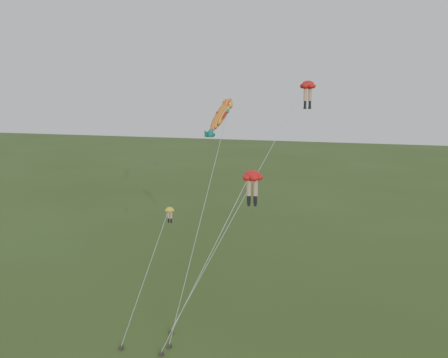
% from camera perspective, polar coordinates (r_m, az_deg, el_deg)
% --- Properties ---
extents(ground, '(300.00, 300.00, 0.00)m').
position_cam_1_polar(ground, '(38.92, -5.65, -17.37)').
color(ground, '#2F4418').
rests_on(ground, ground).
extents(legs_kite_red_high, '(9.09, 13.12, 18.79)m').
position_cam_1_polar(legs_kite_red_high, '(44.12, 9.34, 9.94)').
color(legs_kite_red_high, red).
rests_on(legs_kite_red_high, ground).
extents(legs_kite_red_mid, '(6.03, 6.28, 12.34)m').
position_cam_1_polar(legs_kite_red_mid, '(35.60, 3.13, -0.13)').
color(legs_kite_red_mid, red).
rests_on(legs_kite_red_mid, ground).
extents(legs_kite_yellow, '(1.15, 7.93, 8.66)m').
position_cam_1_polar(legs_kite_yellow, '(40.21, -6.65, -4.79)').
color(legs_kite_yellow, yellow).
rests_on(legs_kite_yellow, ground).
extents(fish_kite, '(2.87, 8.40, 17.61)m').
position_cam_1_polar(fish_kite, '(38.57, -0.36, 7.23)').
color(fish_kite, yellow).
rests_on(fish_kite, ground).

